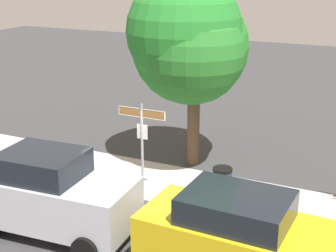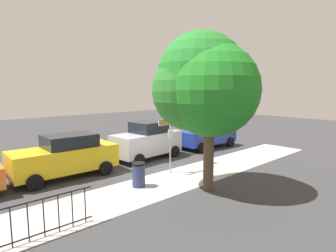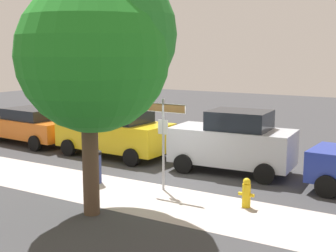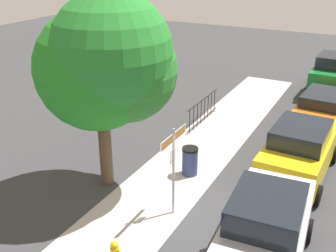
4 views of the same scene
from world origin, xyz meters
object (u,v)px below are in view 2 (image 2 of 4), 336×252
object	(u,v)px
car_blue	(207,134)
fire_hydrant	(209,156)
car_yellow	(65,156)
trash_bin	(139,175)
shade_tree	(203,86)
car_silver	(147,140)
street_sign	(170,133)

from	to	relation	value
car_blue	fire_hydrant	bearing A→B (deg)	43.79
car_yellow	fire_hydrant	size ratio (longest dim) A/B	5.83
car_yellow	trash_bin	xyz separation A→B (m)	(-1.62, 3.24, -0.46)
trash_bin	car_blue	bearing A→B (deg)	-159.23
shade_tree	car_silver	distance (m)	6.14
street_sign	car_blue	size ratio (longest dim) A/B	0.63
shade_tree	fire_hydrant	distance (m)	5.21
street_sign	car_yellow	size ratio (longest dim) A/B	0.59
car_blue	fire_hydrant	distance (m)	4.16
street_sign	car_blue	bearing A→B (deg)	-156.28
car_silver	car_yellow	distance (m)	4.80
car_blue	shade_tree	bearing A→B (deg)	40.48
car_yellow	trash_bin	distance (m)	3.65
fire_hydrant	car_yellow	bearing A→B (deg)	-24.36
street_sign	fire_hydrant	distance (m)	3.05
fire_hydrant	trash_bin	xyz separation A→B (m)	(4.87, 0.30, 0.11)
street_sign	trash_bin	bearing A→B (deg)	12.62
car_silver	car_yellow	size ratio (longest dim) A/B	0.91
car_blue	trash_bin	bearing A→B (deg)	23.32
street_sign	car_blue	world-z (taller)	street_sign
car_silver	car_blue	bearing A→B (deg)	171.85
trash_bin	fire_hydrant	bearing A→B (deg)	-176.47
shade_tree	car_blue	xyz separation A→B (m)	(-6.19, -4.82, -3.15)
street_sign	car_silver	xyz separation A→B (m)	(-0.95, -2.88, -0.87)
car_silver	street_sign	bearing A→B (deg)	67.94
shade_tree	car_blue	world-z (taller)	shade_tree
street_sign	fire_hydrant	size ratio (longest dim) A/B	3.42
car_silver	trash_bin	size ratio (longest dim) A/B	4.20
shade_tree	car_blue	bearing A→B (deg)	-142.08
shade_tree	car_silver	world-z (taller)	shade_tree
car_silver	shade_tree	bearing A→B (deg)	71.13
car_blue	trash_bin	size ratio (longest dim) A/B	4.34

